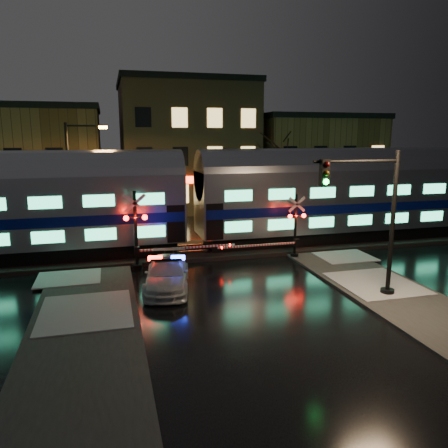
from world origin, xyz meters
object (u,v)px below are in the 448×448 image
Objects in this scene: crossing_signal_left at (143,238)px; streetlight at (74,176)px; crossing_signal_right at (290,233)px; police_car at (167,274)px; traffic_light at (373,222)px.

streetlight reaches higher than crossing_signal_left.
crossing_signal_left is (-8.19, 0.01, 0.21)m from crossing_signal_right.
crossing_signal_right is at bearing 33.43° from police_car.
crossing_signal_left is (-0.80, 3.13, 1.04)m from police_car.
streetlight is (-3.71, 6.69, 2.72)m from crossing_signal_left.
police_car is at bearing -157.11° from crossing_signal_right.
police_car is at bearing 171.39° from traffic_light.
traffic_light is at bearing -36.20° from crossing_signal_left.
crossing_signal_left reaches higher than police_car.
streetlight is (-12.73, 13.30, 1.08)m from traffic_light.
crossing_signal_left is at bearing -61.03° from streetlight.
crossing_signal_right is 0.89× the size of crossing_signal_left.
police_car is 11.44m from streetlight.
police_car is at bearing -75.70° from crossing_signal_left.
streetlight is (-11.89, 6.70, 2.93)m from crossing_signal_right.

